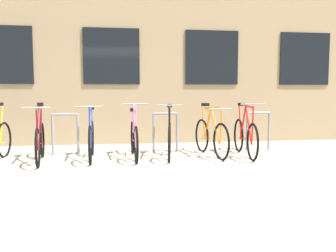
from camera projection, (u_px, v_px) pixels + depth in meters
name	position (u px, v px, depth m)	size (l,w,h in m)	color
ground_plane	(111.00, 175.00, 5.42)	(42.00, 42.00, 0.00)	#B2ADA0
storefront_building	(112.00, 41.00, 11.53)	(28.00, 6.58, 5.74)	tan
bike_rack	(116.00, 129.00, 7.26)	(6.54, 0.05, 0.82)	gray
bicycle_maroon	(40.00, 140.00, 6.40)	(0.44, 1.67, 1.06)	black
bicycle_blue	(91.00, 139.00, 6.65)	(0.44, 1.71, 1.02)	black
bicycle_black	(169.00, 138.00, 6.85)	(0.44, 1.60, 1.04)	black
bicycle_orange	(211.00, 136.00, 7.06)	(0.44, 1.67, 1.03)	black
bicycle_pink	(134.00, 138.00, 6.80)	(0.44, 1.74, 1.07)	black
bicycle_red	(245.00, 136.00, 7.05)	(0.44, 1.73, 1.05)	black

